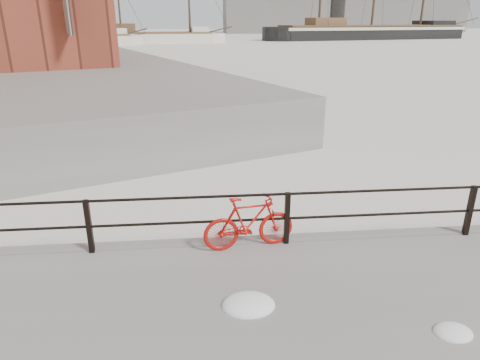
# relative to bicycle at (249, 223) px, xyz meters

# --- Properties ---
(ground) EXTENTS (400.00, 400.00, 0.00)m
(ground) POSITION_rel_bicycle_xyz_m (4.20, 0.25, -0.85)
(ground) COLOR white
(ground) RESTS_ON ground
(guardrail) EXTENTS (28.00, 0.10, 1.00)m
(guardrail) POSITION_rel_bicycle_xyz_m (4.20, 0.10, 0.00)
(guardrail) COLOR black
(guardrail) RESTS_ON promenade
(bicycle) EXTENTS (1.67, 0.50, 1.00)m
(bicycle) POSITION_rel_bicycle_xyz_m (0.00, 0.00, 0.00)
(bicycle) COLOR #B1110B
(bicycle) RESTS_ON promenade
(barque_black) EXTENTS (60.35, 31.02, 32.77)m
(barque_black) POSITION_rel_bicycle_xyz_m (37.94, 91.07, -0.85)
(barque_black) COLOR black
(barque_black) RESTS_ON ground
(schooner_mid) EXTENTS (28.83, 14.41, 20.11)m
(schooner_mid) POSITION_rel_bicycle_xyz_m (-8.39, 78.75, -0.85)
(schooner_mid) COLOR silver
(schooner_mid) RESTS_ON ground
(schooner_left) EXTENTS (25.87, 18.50, 18.00)m
(schooner_left) POSITION_rel_bicycle_xyz_m (-21.07, 71.01, -0.85)
(schooner_left) COLOR beige
(schooner_left) RESTS_ON ground
(industrial_west) EXTENTS (32.00, 18.00, 18.00)m
(industrial_west) POSITION_rel_bicycle_xyz_m (24.20, 140.25, 8.15)
(industrial_west) COLOR gray
(industrial_west) RESTS_ON ground
(industrial_east) EXTENTS (20.00, 16.00, 14.00)m
(industrial_east) POSITION_rel_bicycle_xyz_m (82.20, 150.25, 6.15)
(industrial_east) COLOR gray
(industrial_east) RESTS_ON ground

